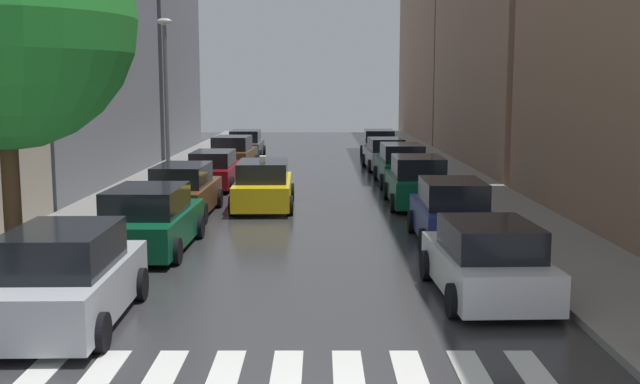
{
  "coord_description": "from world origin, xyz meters",
  "views": [
    {
      "loc": [
        0.49,
        -7.7,
        4.15
      ],
      "look_at": [
        0.56,
        16.67,
        0.69
      ],
      "focal_mm": 42.11,
      "sensor_mm": 36.0,
      "label": 1
    }
  ],
  "objects": [
    {
      "name": "parked_car_right_fifth",
      "position": [
        3.75,
        29.66,
        0.74
      ],
      "size": [
        2.19,
        4.49,
        1.57
      ],
      "rotation": [
        0.0,
        0.0,
        1.62
      ],
      "color": "#B2B7BF",
      "rests_on": "ground"
    },
    {
      "name": "parked_car_left_third",
      "position": [
        -3.9,
        16.15,
        0.78
      ],
      "size": [
        2.04,
        4.72,
        1.67
      ],
      "rotation": [
        0.0,
        0.0,
        1.55
      ],
      "color": "brown",
      "rests_on": "ground"
    },
    {
      "name": "parked_car_left_sixth",
      "position": [
        -3.77,
        35.28,
        0.77
      ],
      "size": [
        2.05,
        4.62,
        1.64
      ],
      "rotation": [
        0.0,
        0.0,
        1.58
      ],
      "color": "#474C51",
      "rests_on": "ground"
    },
    {
      "name": "parked_car_left_nearest",
      "position": [
        -3.91,
        4.97,
        0.82
      ],
      "size": [
        2.14,
        4.39,
        1.75
      ],
      "rotation": [
        0.0,
        0.0,
        1.59
      ],
      "color": "#B2B7BF",
      "rests_on": "ground"
    },
    {
      "name": "ground_plane",
      "position": [
        0.0,
        24.0,
        -0.02
      ],
      "size": [
        28.0,
        72.0,
        0.04
      ],
      "primitive_type": "cube",
      "color": "#313133"
    },
    {
      "name": "parked_car_right_third",
      "position": [
        3.86,
        18.08,
        0.81
      ],
      "size": [
        2.12,
        4.43,
        1.75
      ],
      "rotation": [
        0.0,
        0.0,
        1.56
      ],
      "color": "#0C4C2D",
      "rests_on": "ground"
    },
    {
      "name": "taxi_midroad",
      "position": [
        -1.45,
        17.67,
        0.77
      ],
      "size": [
        2.16,
        4.72,
        1.81
      ],
      "rotation": [
        0.0,
        0.0,
        1.59
      ],
      "color": "yellow",
      "rests_on": "ground"
    },
    {
      "name": "lamp_post_left",
      "position": [
        -5.55,
        21.93,
        3.97
      ],
      "size": [
        0.6,
        0.28,
        6.59
      ],
      "color": "#595B60",
      "rests_on": "sidewalk_left"
    },
    {
      "name": "sidewalk_left",
      "position": [
        -6.5,
        24.0,
        0.07
      ],
      "size": [
        3.0,
        72.0,
        0.15
      ],
      "primitive_type": "cube",
      "color": "gray",
      "rests_on": "ground"
    },
    {
      "name": "building_right_far",
      "position": [
        11.0,
        53.34,
        7.97
      ],
      "size": [
        6.0,
        21.62,
        15.94
      ],
      "primitive_type": "cube",
      "color": "#8C6B56",
      "rests_on": "ground"
    },
    {
      "name": "building_left_mid",
      "position": [
        -11.0,
        24.18,
        7.18
      ],
      "size": [
        6.0,
        16.04,
        14.36
      ],
      "primitive_type": "cube",
      "color": "slate",
      "rests_on": "ground"
    },
    {
      "name": "parked_car_right_second",
      "position": [
        3.97,
        11.9,
        0.79
      ],
      "size": [
        2.02,
        4.19,
        1.7
      ],
      "rotation": [
        0.0,
        0.0,
        1.56
      ],
      "color": "navy",
      "rests_on": "ground"
    },
    {
      "name": "sidewalk_right",
      "position": [
        6.5,
        24.0,
        0.07
      ],
      "size": [
        3.0,
        72.0,
        0.15
      ],
      "primitive_type": "cube",
      "color": "gray",
      "rests_on": "ground"
    },
    {
      "name": "crosswalk_stripes",
      "position": [
        -0.0,
        2.54,
        0.01
      ],
      "size": [
        7.65,
        2.2,
        0.01
      ],
      "color": "silver",
      "rests_on": "ground"
    },
    {
      "name": "parked_car_left_fifth",
      "position": [
        -3.86,
        29.44,
        0.79
      ],
      "size": [
        2.3,
        4.34,
        1.69
      ],
      "rotation": [
        0.0,
        0.0,
        1.52
      ],
      "color": "brown",
      "rests_on": "ground"
    },
    {
      "name": "parked_car_right_nearest",
      "position": [
        3.77,
        6.68,
        0.73
      ],
      "size": [
        2.2,
        4.16,
        1.54
      ],
      "rotation": [
        0.0,
        0.0,
        1.61
      ],
      "color": "silver",
      "rests_on": "ground"
    },
    {
      "name": "parked_car_right_sixth",
      "position": [
        3.87,
        35.27,
        0.78
      ],
      "size": [
        2.13,
        4.59,
        1.66
      ],
      "rotation": [
        0.0,
        0.0,
        1.55
      ],
      "color": "#B2B7BF",
      "rests_on": "ground"
    },
    {
      "name": "parked_car_right_fourth",
      "position": [
        3.91,
        23.69,
        0.81
      ],
      "size": [
        2.09,
        4.66,
        1.75
      ],
      "rotation": [
        0.0,
        0.0,
        1.58
      ],
      "color": "#0C4C2D",
      "rests_on": "ground"
    },
    {
      "name": "parked_car_left_fourth",
      "position": [
        -3.86,
        22.8,
        0.72
      ],
      "size": [
        2.04,
        4.65,
        1.53
      ],
      "rotation": [
        0.0,
        0.0,
        1.55
      ],
      "color": "maroon",
      "rests_on": "ground"
    },
    {
      "name": "parked_car_left_second",
      "position": [
        -3.83,
        10.91,
        0.77
      ],
      "size": [
        2.23,
        4.68,
        1.65
      ],
      "rotation": [
        0.0,
        0.0,
        1.55
      ],
      "color": "#0C4C2D",
      "rests_on": "ground"
    }
  ]
}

